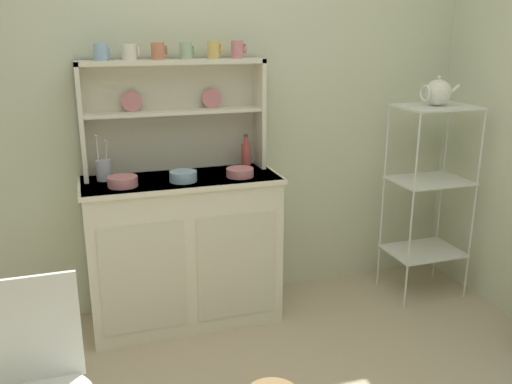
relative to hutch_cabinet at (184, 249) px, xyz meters
The scene contains 17 objects.
wall_back 0.88m from the hutch_cabinet, 47.84° to the left, with size 3.84×0.05×2.50m, color beige.
hutch_cabinet is the anchor object (origin of this frame).
hutch_shelf_unit 0.80m from the hutch_cabinet, 90.00° to the left, with size 1.00×0.18×0.62m.
bakers_rack 1.55m from the hutch_cabinet, ahead, with size 0.45×0.34×1.20m.
wire_chair 1.34m from the hutch_cabinet, 121.91° to the right, with size 0.36×0.36×0.85m.
cup_sky_0 1.14m from the hutch_cabinet, 161.32° to the left, with size 0.09×0.07×0.09m.
cup_cream_1 1.11m from the hutch_cabinet, 151.08° to the left, with size 0.09×0.08×0.08m.
cup_terracotta_2 1.09m from the hutch_cabinet, 120.26° to the left, with size 0.09×0.07×0.09m.
cup_sage_3 1.09m from the hutch_cabinet, 57.24° to the left, with size 0.08×0.07×0.09m.
cup_gold_4 1.11m from the hutch_cabinet, 28.07° to the left, with size 0.08×0.07×0.09m.
cup_rose_5 1.15m from the hutch_cabinet, 18.56° to the left, with size 0.08×0.07×0.09m.
bowl_mixing_large 0.55m from the hutch_cabinet, 166.86° to the right, with size 0.15×0.15×0.05m, color #D17A84.
bowl_floral_medium 0.45m from the hutch_cabinet, 90.00° to the right, with size 0.15×0.15×0.05m, color #8EB2D1.
bowl_cream_small 0.54m from the hutch_cabinet, 13.14° to the right, with size 0.15×0.15×0.05m, color #D17A84.
jam_bottle 0.64m from the hutch_cabinet, 12.24° to the left, with size 0.05×0.05×0.20m.
utensil_jar 0.62m from the hutch_cabinet, 168.89° to the left, with size 0.08×0.08×0.25m.
porcelain_teapot 1.73m from the hutch_cabinet, ahead, with size 0.24×0.15×0.18m.
Camera 1 is at (-0.73, -1.49, 1.63)m, focal length 38.35 mm.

